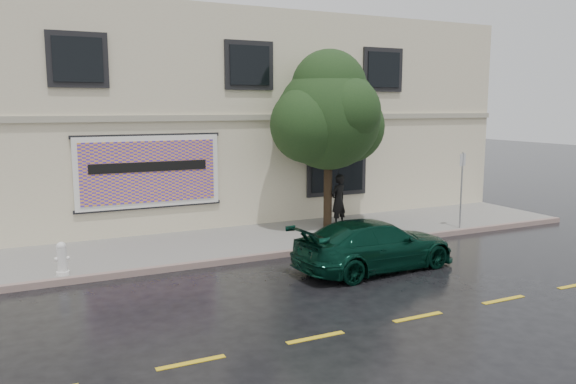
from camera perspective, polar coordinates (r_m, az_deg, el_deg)
name	(u,v)px	position (r m, az deg, el deg)	size (l,w,h in m)	color
ground	(326,269)	(13.88, 3.93, -7.83)	(90.00, 90.00, 0.00)	black
sidewalk	(272,238)	(16.67, -1.61, -4.73)	(20.00, 3.50, 0.15)	gray
curb	(299,252)	(15.13, 1.11, -6.12)	(20.00, 0.18, 0.16)	slate
road_marking	(418,317)	(11.14, 13.06, -12.26)	(19.00, 0.12, 0.01)	gold
building	(210,118)	(21.59, -7.93, 7.44)	(20.00, 8.12, 7.00)	beige
billboard	(149,172)	(16.93, -13.93, 2.03)	(4.30, 0.16, 2.20)	white
car	(375,245)	(13.86, 8.81, -5.32)	(1.86, 4.21, 1.23)	black
pedestrian	(338,201)	(17.85, 5.14, -0.87)	(0.61, 0.40, 1.67)	black
umbrella	(339,162)	(17.69, 5.19, 3.05)	(1.05, 1.05, 0.78)	black
street_tree	(329,118)	(17.51, 4.14, 7.51)	(3.23, 3.23, 5.07)	#332516
fire_hydrant	(62,259)	(13.81, -21.98, -6.31)	(0.31, 0.29, 0.76)	white
sign_pole	(462,182)	(18.29, 17.23, 0.94)	(0.29, 0.10, 2.39)	#9A9EA3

